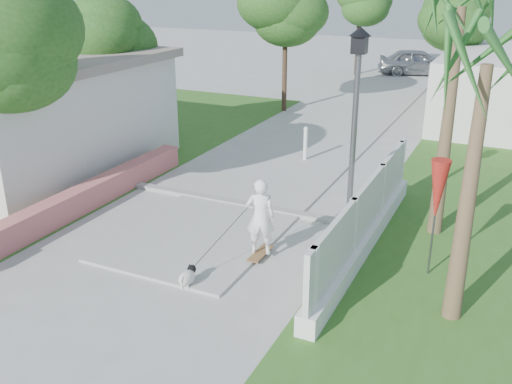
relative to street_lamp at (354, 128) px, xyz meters
The scene contains 18 objects.
ground 6.67m from the street_lamp, 117.80° to the right, with size 90.00×90.00×0.00m, color #B7B7B2.
path_strip 14.98m from the street_lamp, 101.31° to the left, with size 3.20×36.00×0.06m, color #B7B7B2.
curb 3.78m from the street_lamp, behind, with size 6.50×0.25×0.10m, color #999993.
grass_left 10.49m from the street_lamp, 165.83° to the left, with size 8.00×20.00×0.01m, color #366620.
pink_wall 6.83m from the street_lamp, 162.57° to the right, with size 0.45×8.20×0.80m.
lattice_fence 2.01m from the street_lamp, 44.82° to the right, with size 0.35×7.00×1.50m.
street_lamp is the anchor object (origin of this frame).
bollard 5.56m from the street_lamp, 120.96° to the left, with size 0.14×0.14×1.09m.
patio_umbrella 2.27m from the street_lamp, 27.76° to the right, with size 0.36×0.36×2.30m.
tree_left_mid 8.96m from the street_lamp, 160.42° to the left, with size 3.20×3.20×4.85m.
tree_path_left 12.10m from the street_lamp, 119.30° to the left, with size 3.40×3.40×5.23m.
tree_path_right 14.52m from the street_lamp, 88.74° to the left, with size 3.00×3.00×4.79m.
tree_path_far 21.30m from the street_lamp, 105.50° to the left, with size 3.20×3.20×5.17m.
palm_far 2.85m from the street_lamp, 30.47° to the left, with size 1.80×1.80×5.30m.
palm_near 3.72m from the street_lamp, 42.61° to the right, with size 1.80×1.80×4.70m.
skateboarder 3.19m from the street_lamp, 126.12° to the right, with size 1.05×1.89×1.68m.
dog 4.52m from the street_lamp, 120.91° to the right, with size 0.28×0.56×0.39m.
parked_car 21.71m from the street_lamp, 96.60° to the left, with size 1.72×4.27×1.46m, color #B5B7BE.
Camera 1 is at (5.93, -5.63, 5.44)m, focal length 40.00 mm.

